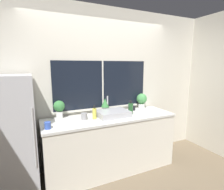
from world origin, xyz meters
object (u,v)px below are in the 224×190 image
at_px(potted_plant_left, 59,108).
at_px(bottle_tall, 131,108).
at_px(sink, 113,113).
at_px(mug_blue, 48,125).
at_px(mug_grey, 84,116).
at_px(potted_plant_center, 105,105).
at_px(soap_bottle, 94,113).
at_px(refrigerator, 4,139).
at_px(potted_plant_right, 142,100).
at_px(mug_black, 133,108).

bearing_deg(potted_plant_left, bottle_tall, -11.31).
distance_m(sink, mug_blue, 1.02).
distance_m(bottle_tall, mug_grey, 0.81).
bearing_deg(mug_blue, sink, 9.35).
xyz_separation_m(potted_plant_left, potted_plant_center, (0.76, 0.00, -0.02)).
bearing_deg(sink, soap_bottle, -177.24).
height_order(refrigerator, potted_plant_center, refrigerator).
bearing_deg(potted_plant_left, potted_plant_center, 0.00).
distance_m(potted_plant_right, mug_blue, 1.77).
height_order(refrigerator, mug_grey, refrigerator).
relative_size(bottle_tall, mug_grey, 2.35).
distance_m(soap_bottle, bottle_tall, 0.65).
bearing_deg(bottle_tall, potted_plant_right, 31.09).
bearing_deg(sink, bottle_tall, 0.86).
distance_m(potted_plant_center, mug_black, 0.55).
height_order(potted_plant_right, mug_blue, potted_plant_right).
height_order(potted_plant_center, bottle_tall, potted_plant_center).
bearing_deg(sink, mug_blue, -170.65).
xyz_separation_m(refrigerator, potted_plant_left, (0.72, 0.24, 0.28)).
height_order(potted_plant_left, potted_plant_center, potted_plant_left).
xyz_separation_m(potted_plant_left, potted_plant_right, (1.51, 0.00, -0.00)).
bearing_deg(sink, potted_plant_left, 163.83).
distance_m(refrigerator, mug_grey, 1.06).
relative_size(potted_plant_left, mug_blue, 3.02).
xyz_separation_m(sink, mug_grey, (-0.47, 0.03, 0.00)).
bearing_deg(mug_blue, bottle_tall, 7.25).
relative_size(refrigerator, soap_bottle, 7.59).
distance_m(potted_plant_center, mug_grey, 0.49).
bearing_deg(mug_grey, bottle_tall, -1.45).
relative_size(refrigerator, mug_blue, 17.41).
distance_m(potted_plant_left, potted_plant_right, 1.51).
bearing_deg(mug_black, potted_plant_right, 12.14).
height_order(refrigerator, potted_plant_right, refrigerator).
height_order(soap_bottle, mug_grey, soap_bottle).
distance_m(potted_plant_right, mug_black, 0.25).
bearing_deg(mug_black, potted_plant_left, 177.98).
bearing_deg(refrigerator, mug_blue, -16.90).
relative_size(refrigerator, potted_plant_center, 6.35).
bearing_deg(mug_grey, mug_blue, -160.47).
xyz_separation_m(potted_plant_center, mug_blue, (-0.97, -0.40, -0.10)).
height_order(potted_plant_right, mug_grey, potted_plant_right).
bearing_deg(potted_plant_center, bottle_tall, -31.39).
xyz_separation_m(soap_bottle, mug_blue, (-0.69, -0.15, -0.04)).
height_order(refrigerator, mug_black, refrigerator).
distance_m(sink, potted_plant_right, 0.76).
xyz_separation_m(mug_grey, mug_black, (0.97, 0.16, -0.01)).
relative_size(sink, potted_plant_right, 1.75).
xyz_separation_m(refrigerator, mug_blue, (0.51, -0.16, 0.16)).
bearing_deg(refrigerator, sink, 0.40).
xyz_separation_m(mug_blue, mug_black, (1.51, 0.35, -0.01)).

